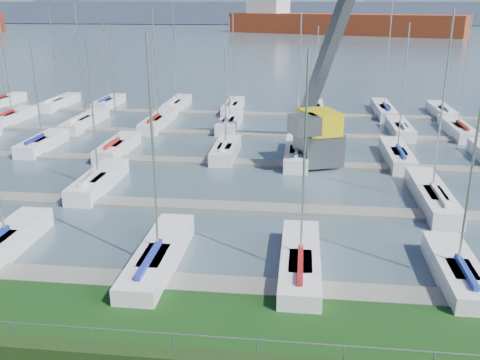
# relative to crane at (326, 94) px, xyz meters

# --- Properties ---
(water) EXTENTS (800.00, 540.00, 0.20)m
(water) POSITION_rel_crane_xyz_m (-5.16, 232.60, -5.73)
(water) COLOR #465B66
(fence) EXTENTS (80.00, 0.04, 0.04)m
(fence) POSITION_rel_crane_xyz_m (-5.16, -27.40, -4.13)
(fence) COLOR #93949B
(fence) RESTS_ON grass
(foothill) EXTENTS (900.00, 80.00, 12.00)m
(foothill) POSITION_rel_crane_xyz_m (-5.16, 302.60, 0.67)
(foothill) COLOR #444C64
(foothill) RESTS_ON water
(docks) EXTENTS (90.00, 41.60, 0.25)m
(docks) POSITION_rel_crane_xyz_m (-5.16, -1.40, -5.55)
(docks) COLOR slate
(docks) RESTS_ON water
(crane) EXTENTS (7.68, 12.94, 22.35)m
(crane) POSITION_rel_crane_xyz_m (0.00, 0.00, 0.00)
(crane) COLOR #585B60
(crane) RESTS_ON water
(cargo_ship_mid) EXTENTS (93.95, 51.87, 21.50)m
(cargo_ship_mid) POSITION_rel_crane_xyz_m (8.93, 184.09, -1.73)
(cargo_ship_mid) COLOR maroon
(cargo_ship_mid) RESTS_ON water
(sailboat_fleet) EXTENTS (76.06, 50.13, 13.14)m
(sailboat_fleet) POSITION_rel_crane_xyz_m (-7.33, 1.93, 0.10)
(sailboat_fleet) COLOR silver
(sailboat_fleet) RESTS_ON water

